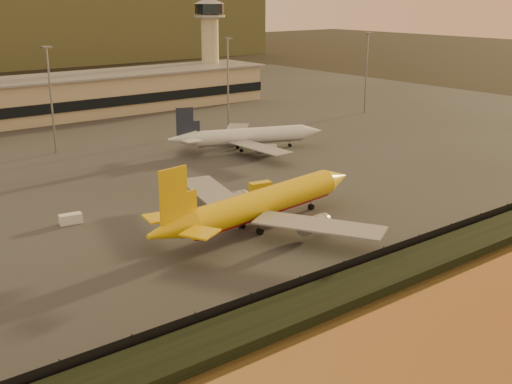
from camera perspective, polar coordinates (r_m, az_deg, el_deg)
ground at (r=101.77m, az=4.91°, el=-4.29°), size 900.00×900.00×0.00m
embankment at (r=90.84m, az=12.26°, el=-6.91°), size 320.00×7.00×1.40m
tarmac at (r=180.21m, az=-16.11°, el=4.67°), size 320.00×220.00×0.20m
perimeter_fence at (r=92.95m, az=10.40°, el=-5.81°), size 300.00×0.05×2.20m
control_tower at (r=241.72m, az=-4.12°, el=13.50°), size 11.20×11.20×35.50m
apron_light_masts at (r=166.05m, az=-9.03°, el=9.58°), size 152.20×12.20×25.40m
dhl_cargo_jet at (r=104.87m, az=0.48°, el=-1.08°), size 45.85×44.52×13.69m
white_narrowbody_jet at (r=158.23m, az=-0.75°, el=4.96°), size 38.18×36.14×11.35m
gse_vehicle_yellow at (r=124.87m, az=0.39°, el=0.45°), size 4.64×2.73×1.96m
gse_vehicle_white at (r=112.17m, az=-16.16°, el=-2.30°), size 3.91×2.19×1.67m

